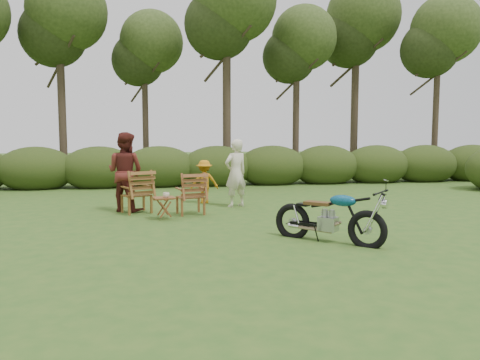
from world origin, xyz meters
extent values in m
plane|color=#2B511B|center=(0.00, 0.00, 0.00)|extent=(80.00, 80.00, 0.00)
cylinder|color=#34261C|center=(-5.50, 11.10, 3.60)|extent=(0.28, 0.28, 7.20)
sphere|color=#2A3B16|center=(-5.50, 11.10, 5.84)|extent=(2.88, 2.88, 2.88)
cylinder|color=#34261C|center=(-2.50, 12.20, 3.15)|extent=(0.24, 0.24, 6.30)
sphere|color=#2A3B16|center=(-2.50, 12.20, 5.11)|extent=(2.52, 2.52, 2.52)
cylinder|color=#34261C|center=(0.50, 10.00, 3.83)|extent=(0.30, 0.30, 7.65)
sphere|color=#2A3B16|center=(0.50, 10.00, 6.21)|extent=(3.06, 3.06, 3.06)
cylinder|color=#34261C|center=(3.50, 11.10, 3.24)|extent=(0.26, 0.26, 6.48)
sphere|color=#2A3B16|center=(3.50, 11.10, 5.26)|extent=(2.59, 2.59, 2.59)
cylinder|color=#34261C|center=(6.50, 12.20, 3.96)|extent=(0.32, 0.32, 7.92)
sphere|color=#2A3B16|center=(6.50, 12.20, 6.42)|extent=(3.17, 3.17, 3.17)
cylinder|color=#34261C|center=(9.00, 10.00, 3.42)|extent=(0.24, 0.24, 6.84)
sphere|color=#2A3B16|center=(9.00, 10.00, 5.55)|extent=(2.74, 2.74, 2.74)
ellipsoid|color=#2A3D16|center=(-6.00, 9.00, 0.63)|extent=(2.52, 1.68, 1.51)
ellipsoid|color=#2A3D16|center=(-4.00, 9.00, 0.63)|extent=(2.52, 1.68, 1.51)
ellipsoid|color=#2A3D16|center=(-2.00, 9.00, 0.63)|extent=(2.52, 1.68, 1.51)
ellipsoid|color=#2A3D16|center=(0.00, 9.00, 0.63)|extent=(2.52, 1.68, 1.51)
ellipsoid|color=#2A3D16|center=(2.00, 9.00, 0.63)|extent=(2.52, 1.68, 1.51)
ellipsoid|color=#2A3D16|center=(4.00, 9.00, 0.63)|extent=(2.52, 1.68, 1.51)
ellipsoid|color=#2A3D16|center=(6.00, 9.00, 0.63)|extent=(2.52, 1.68, 1.51)
ellipsoid|color=#2A3D16|center=(8.00, 9.00, 0.63)|extent=(2.52, 1.68, 1.51)
ellipsoid|color=#2A3D16|center=(10.00, 9.00, 0.63)|extent=(2.52, 1.68, 1.51)
imported|color=beige|center=(-1.92, 2.54, 0.52)|extent=(0.15, 0.15, 0.11)
imported|color=beige|center=(-0.19, 4.03, 0.00)|extent=(0.72, 0.61, 1.66)
imported|color=#591E19|center=(-2.82, 3.82, 0.00)|extent=(1.12, 1.04, 1.83)
imported|color=#BC7411|center=(-0.89, 4.77, 0.00)|extent=(0.73, 0.43, 1.12)
camera|label=1|loc=(-2.13, -7.25, 1.79)|focal=35.00mm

